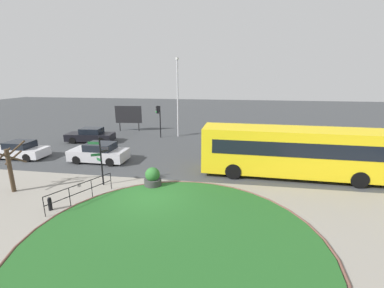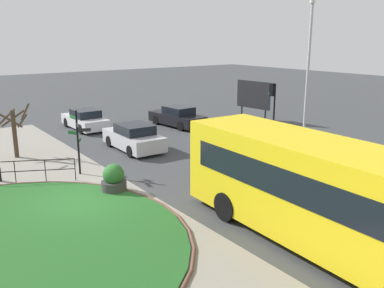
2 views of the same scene
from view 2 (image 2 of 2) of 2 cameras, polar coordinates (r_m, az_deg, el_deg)
name	(u,v)px [view 2 (image 2 of 2)]	position (r m, az deg, el deg)	size (l,w,h in m)	color
ground	(82,203)	(16.50, -14.84, -7.74)	(120.00, 120.00, 0.00)	#3D3F42
sidewalk_paving	(35,213)	(16.03, -20.68, -8.84)	(32.00, 8.54, 0.02)	gray
signpost_directional	(78,137)	(19.37, -15.35, 0.92)	(1.31, 0.82, 2.97)	black
railing_grass_edge	(30,168)	(19.08, -21.27, -3.13)	(1.69, 3.37, 1.02)	black
bus_yellow	(342,200)	(12.41, 19.76, -7.18)	(11.45, 2.91, 3.15)	yellow
car_near_lane	(134,138)	(23.32, -7.96, 0.87)	(4.33, 1.97, 1.46)	#B7B7BC
car_far_lane	(85,120)	(29.32, -14.40, 3.21)	(4.40, 1.85, 1.36)	silver
car_trailing	(177,117)	(29.32, -2.01, 3.70)	(4.67, 2.11, 1.41)	black
traffic_light_near	(273,98)	(26.27, 10.96, 6.22)	(0.48, 0.32, 3.35)	black
lamppost_tall	(308,68)	(25.47, 15.59, 10.01)	(0.32, 0.32, 8.14)	#B7B7BC
billboard_left	(254,95)	(31.37, 8.43, 6.58)	(3.14, 0.45, 2.96)	black
planter_near_signpost	(114,180)	(17.10, -10.65, -4.82)	(1.01, 1.01, 1.18)	#383838
street_tree_bare	(15,128)	(23.27, -23.09, 2.03)	(1.87, 1.72, 2.86)	#423323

